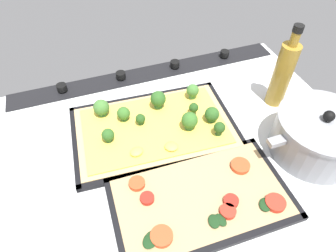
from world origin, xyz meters
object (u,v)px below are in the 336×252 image
object	(u,v)px
veggie_pizza_back	(202,198)
cooking_pot	(318,135)
broccoli_pizza	(156,123)
baking_tray_back	(200,199)
oil_bottle	(283,74)
baking_tray_front	(154,130)

from	to	relation	value
veggie_pizza_back	cooking_pot	bearing A→B (deg)	-172.56
cooking_pot	broccoli_pizza	bearing A→B (deg)	-29.62
broccoli_pizza	veggie_pizza_back	world-z (taller)	broccoli_pizza
baking_tray_back	oil_bottle	bearing A→B (deg)	-145.83
baking_tray_front	oil_bottle	world-z (taller)	oil_bottle
cooking_pot	oil_bottle	distance (cm)	18.08
veggie_pizza_back	oil_bottle	bearing A→B (deg)	-145.36
baking_tray_front	cooking_pot	xyz separation A→B (cm)	(-33.01, 17.94, 4.61)
broccoli_pizza	veggie_pizza_back	distance (cm)	22.43
cooking_pot	baking_tray_back	bearing A→B (deg)	6.84
baking_tray_front	cooking_pot	bearing A→B (deg)	151.47
broccoli_pizza	oil_bottle	distance (cm)	34.25
broccoli_pizza	oil_bottle	bearing A→B (deg)	178.49
baking_tray_front	veggie_pizza_back	size ratio (longest dim) A/B	1.21
broccoli_pizza	oil_bottle	size ratio (longest dim) A/B	1.72
veggie_pizza_back	broccoli_pizza	bearing A→B (deg)	-83.67
baking_tray_front	baking_tray_back	size ratio (longest dim) A/B	1.13
baking_tray_front	veggie_pizza_back	bearing A→B (deg)	98.23
baking_tray_back	veggie_pizza_back	size ratio (longest dim) A/B	1.07
veggie_pizza_back	cooking_pot	xyz separation A→B (cm)	(-29.85, -3.90, 3.88)
broccoli_pizza	baking_tray_front	bearing A→B (deg)	32.18
broccoli_pizza	baking_tray_back	distance (cm)	22.15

